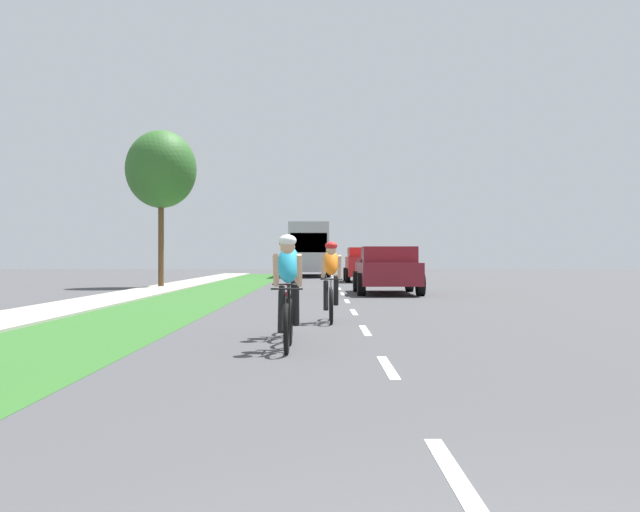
# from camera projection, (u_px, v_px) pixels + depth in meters

# --- Properties ---
(ground_plane) EXTENTS (120.00, 120.00, 0.00)m
(ground_plane) POSITION_uv_depth(u_px,v_px,m) (349.00, 301.00, 21.80)
(ground_plane) COLOR #424244
(grass_verge) EXTENTS (2.87, 70.00, 0.01)m
(grass_verge) POSITION_uv_depth(u_px,v_px,m) (189.00, 300.00, 21.82)
(grass_verge) COLOR #2D6026
(grass_verge) RESTS_ON ground_plane
(sidewalk_concrete) EXTENTS (1.98, 70.00, 0.10)m
(sidewalk_concrete) POSITION_uv_depth(u_px,v_px,m) (107.00, 300.00, 21.82)
(sidewalk_concrete) COLOR #9E998E
(sidewalk_concrete) RESTS_ON ground_plane
(lane_markings_center) EXTENTS (0.12, 53.49, 0.01)m
(lane_markings_center) POSITION_uv_depth(u_px,v_px,m) (345.00, 294.00, 25.80)
(lane_markings_center) COLOR white
(lane_markings_center) RESTS_ON ground_plane
(cyclist_lead) EXTENTS (0.42, 1.72, 1.58)m
(cyclist_lead) POSITION_uv_depth(u_px,v_px,m) (291.00, 291.00, 10.16)
(cyclist_lead) COLOR black
(cyclist_lead) RESTS_ON ground_plane
(cyclist_trailing) EXTENTS (0.42, 1.72, 1.58)m
(cyclist_trailing) POSITION_uv_depth(u_px,v_px,m) (290.00, 286.00, 11.83)
(cyclist_trailing) COLOR black
(cyclist_trailing) RESTS_ON ground_plane
(cyclist_distant) EXTENTS (0.42, 1.72, 1.58)m
(cyclist_distant) POSITION_uv_depth(u_px,v_px,m) (333.00, 281.00, 14.54)
(cyclist_distant) COLOR black
(cyclist_distant) RESTS_ON ground_plane
(pickup_maroon) EXTENTS (2.22, 5.10, 1.64)m
(pickup_maroon) POSITION_uv_depth(u_px,v_px,m) (389.00, 270.00, 25.92)
(pickup_maroon) COLOR maroon
(pickup_maroon) RESTS_ON ground_plane
(suv_red) EXTENTS (2.15, 4.70, 1.79)m
(suv_red) POSITION_uv_depth(u_px,v_px,m) (367.00, 264.00, 38.87)
(suv_red) COLOR red
(suv_red) RESTS_ON ground_plane
(bus_silver) EXTENTS (2.78, 11.60, 3.48)m
(bus_silver) POSITION_uv_depth(u_px,v_px,m) (312.00, 247.00, 50.94)
(bus_silver) COLOR #A5A8AD
(bus_silver) RESTS_ON ground_plane
(street_tree_near) EXTENTS (3.01, 3.01, 6.69)m
(street_tree_near) POSITION_uv_depth(u_px,v_px,m) (164.00, 170.00, 31.55)
(street_tree_near) COLOR brown
(street_tree_near) RESTS_ON ground_plane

